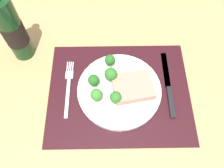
% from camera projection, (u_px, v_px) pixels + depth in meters
% --- Properties ---
extents(ground_plane, '(1.40, 1.10, 0.03)m').
position_uv_depth(ground_plane, '(119.00, 94.00, 0.72)').
color(ground_plane, tan).
extents(placemat, '(0.43, 0.34, 0.00)m').
position_uv_depth(placemat, '(119.00, 92.00, 0.71)').
color(placemat, black).
rests_on(placemat, ground_plane).
extents(plate, '(0.25, 0.25, 0.02)m').
position_uv_depth(plate, '(119.00, 90.00, 0.70)').
color(plate, white).
rests_on(plate, placemat).
extents(steak, '(0.13, 0.11, 0.03)m').
position_uv_depth(steak, '(133.00, 87.00, 0.68)').
color(steak, tan).
rests_on(steak, plate).
extents(broccoli_center, '(0.03, 0.03, 0.04)m').
position_uv_depth(broccoli_center, '(110.00, 60.00, 0.71)').
color(broccoli_center, '#5B8942').
rests_on(broccoli_center, plate).
extents(broccoli_back_left, '(0.03, 0.03, 0.05)m').
position_uv_depth(broccoli_back_left, '(96.00, 95.00, 0.65)').
color(broccoli_back_left, '#6B994C').
rests_on(broccoli_back_left, plate).
extents(broccoli_near_steak, '(0.03, 0.03, 0.05)m').
position_uv_depth(broccoli_near_steak, '(94.00, 80.00, 0.67)').
color(broccoli_near_steak, '#5B8942').
rests_on(broccoli_near_steak, plate).
extents(broccoli_near_fork, '(0.04, 0.04, 0.05)m').
position_uv_depth(broccoli_near_fork, '(111.00, 74.00, 0.68)').
color(broccoli_near_fork, '#6B994C').
rests_on(broccoli_near_fork, plate).
extents(broccoli_front_edge, '(0.03, 0.03, 0.05)m').
position_uv_depth(broccoli_front_edge, '(116.00, 97.00, 0.65)').
color(broccoli_front_edge, '#5B8942').
rests_on(broccoli_front_edge, plate).
extents(fork, '(0.02, 0.19, 0.01)m').
position_uv_depth(fork, '(68.00, 87.00, 0.71)').
color(fork, silver).
rests_on(fork, placemat).
extents(knife, '(0.02, 0.23, 0.01)m').
position_uv_depth(knife, '(169.00, 89.00, 0.71)').
color(knife, black).
rests_on(knife, placemat).
extents(wine_bottle, '(0.07, 0.07, 0.32)m').
position_uv_depth(wine_bottle, '(12.00, 29.00, 0.68)').
color(wine_bottle, '#143819').
rests_on(wine_bottle, ground_plane).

